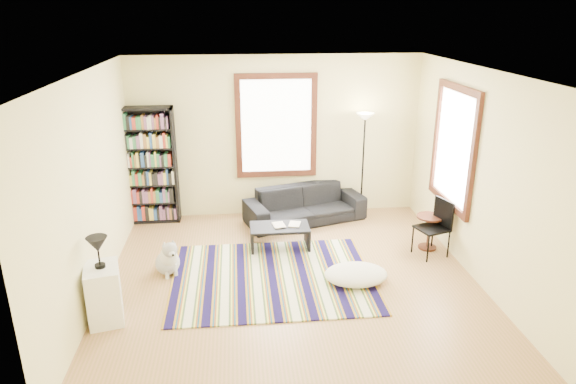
{
  "coord_description": "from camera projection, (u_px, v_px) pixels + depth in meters",
  "views": [
    {
      "loc": [
        -0.69,
        -6.18,
        3.51
      ],
      "look_at": [
        0.0,
        0.5,
        1.1
      ],
      "focal_mm": 32.0,
      "sensor_mm": 36.0,
      "label": 1
    }
  ],
  "objects": [
    {
      "name": "window_right",
      "position": [
        454.0,
        147.0,
        7.48
      ],
      "size": [
        0.06,
        1.2,
        1.6
      ],
      "primitive_type": "cube",
      "color": "white",
      "rests_on": "wall_right"
    },
    {
      "name": "white_cabinet",
      "position": [
        104.0,
        294.0,
        6.02
      ],
      "size": [
        0.48,
        0.57,
        0.7
      ],
      "primitive_type": "cube",
      "rotation": [
        0.0,
        0.0,
        0.22
      ],
      "color": "white",
      "rests_on": "floor"
    },
    {
      "name": "window_back",
      "position": [
        276.0,
        126.0,
        8.81
      ],
      "size": [
        1.2,
        0.06,
        1.6
      ],
      "primitive_type": "cube",
      "color": "white",
      "rests_on": "wall_back"
    },
    {
      "name": "dog",
      "position": [
        167.0,
        256.0,
        7.13
      ],
      "size": [
        0.56,
        0.64,
        0.53
      ],
      "primitive_type": null,
      "rotation": [
        0.0,
        0.0,
        0.4
      ],
      "color": "silver",
      "rests_on": "floor"
    },
    {
      "name": "folding_chair",
      "position": [
        432.0,
        229.0,
        7.61
      ],
      "size": [
        0.53,
        0.51,
        0.86
      ],
      "primitive_type": "cube",
      "rotation": [
        0.0,
        0.0,
        0.33
      ],
      "color": "black",
      "rests_on": "floor"
    },
    {
      "name": "bookshelf",
      "position": [
        150.0,
        166.0,
        8.66
      ],
      "size": [
        0.9,
        0.3,
        2.0
      ],
      "primitive_type": "cube",
      "color": "black",
      "rests_on": "floor"
    },
    {
      "name": "side_table",
      "position": [
        429.0,
        232.0,
        7.87
      ],
      "size": [
        0.53,
        0.53,
        0.54
      ],
      "primitive_type": "cylinder",
      "rotation": [
        0.0,
        0.0,
        0.42
      ],
      "color": "#481D12",
      "rests_on": "floor"
    },
    {
      "name": "book_b",
      "position": [
        289.0,
        224.0,
        7.92
      ],
      "size": [
        0.22,
        0.27,
        0.02
      ],
      "primitive_type": "imported",
      "rotation": [
        0.0,
        0.0,
        -0.26
      ],
      "color": "beige",
      "rests_on": "coffee_table"
    },
    {
      "name": "floor_cushion",
      "position": [
        356.0,
        274.0,
        6.95
      ],
      "size": [
        1.01,
        0.87,
        0.22
      ],
      "primitive_type": "ellipsoid",
      "rotation": [
        0.0,
        0.0,
        -0.29
      ],
      "color": "silver",
      "rests_on": "floor"
    },
    {
      "name": "wall_front",
      "position": [
        326.0,
        283.0,
        4.18
      ],
      "size": [
        5.0,
        0.1,
        2.8
      ],
      "primitive_type": "cube",
      "color": "beige",
      "rests_on": "floor"
    },
    {
      "name": "book_a",
      "position": [
        273.0,
        226.0,
        7.85
      ],
      "size": [
        0.26,
        0.21,
        0.02
      ],
      "primitive_type": "imported",
      "rotation": [
        0.0,
        0.0,
        0.16
      ],
      "color": "beige",
      "rests_on": "coffee_table"
    },
    {
      "name": "wall_back",
      "position": [
        276.0,
        136.0,
        8.95
      ],
      "size": [
        5.0,
        0.1,
        2.8
      ],
      "primitive_type": "cube",
      "color": "beige",
      "rests_on": "floor"
    },
    {
      "name": "sofa",
      "position": [
        305.0,
        205.0,
        8.9
      ],
      "size": [
        1.35,
        2.18,
        0.6
      ],
      "primitive_type": "imported",
      "rotation": [
        0.0,
        0.0,
        0.29
      ],
      "color": "black",
      "rests_on": "floor"
    },
    {
      "name": "table_lamp",
      "position": [
        98.0,
        252.0,
        5.84
      ],
      "size": [
        0.3,
        0.3,
        0.38
      ],
      "primitive_type": null,
      "rotation": [
        0.0,
        0.0,
        -0.28
      ],
      "color": "black",
      "rests_on": "white_cabinet"
    },
    {
      "name": "floor_lamp",
      "position": [
        363.0,
        166.0,
        8.88
      ],
      "size": [
        0.38,
        0.38,
        1.86
      ],
      "primitive_type": null,
      "rotation": [
        0.0,
        0.0,
        0.32
      ],
      "color": "black",
      "rests_on": "floor"
    },
    {
      "name": "wall_left",
      "position": [
        87.0,
        190.0,
        6.32
      ],
      "size": [
        0.1,
        5.0,
        2.8
      ],
      "primitive_type": "cube",
      "color": "beige",
      "rests_on": "floor"
    },
    {
      "name": "ceiling",
      "position": [
        292.0,
        67.0,
        6.08
      ],
      "size": [
        5.0,
        5.0,
        0.1
      ],
      "primitive_type": "cube",
      "color": "white",
      "rests_on": "floor"
    },
    {
      "name": "rug",
      "position": [
        272.0,
        277.0,
        7.08
      ],
      "size": [
        2.74,
        2.2,
        0.02
      ],
      "primitive_type": "cube",
      "color": "#110B3A",
      "rests_on": "floor"
    },
    {
      "name": "coffee_table",
      "position": [
        280.0,
        237.0,
        7.93
      ],
      "size": [
        1.03,
        0.82,
        0.36
      ],
      "primitive_type": "cube",
      "rotation": [
        0.0,
        0.0,
        0.42
      ],
      "color": "black",
      "rests_on": "floor"
    },
    {
      "name": "floor",
      "position": [
        292.0,
        283.0,
        7.05
      ],
      "size": [
        5.0,
        5.0,
        0.1
      ],
      "primitive_type": "cube",
      "color": "#AD784F",
      "rests_on": "ground"
    },
    {
      "name": "wall_right",
      "position": [
        483.0,
        177.0,
        6.81
      ],
      "size": [
        0.1,
        5.0,
        2.8
      ],
      "primitive_type": "cube",
      "color": "beige",
      "rests_on": "floor"
    }
  ]
}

